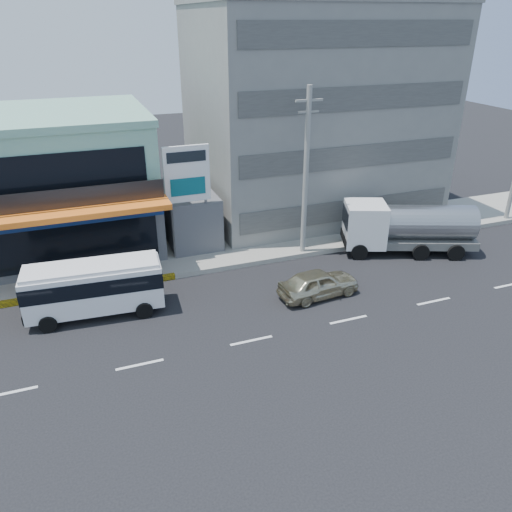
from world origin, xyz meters
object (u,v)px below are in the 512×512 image
Objects in this scene: concrete_building at (312,114)px; sedan at (319,283)px; tanker_truck at (405,227)px; minibus at (94,285)px; billboard at (187,180)px; shop_building at (49,186)px; utility_pole_near at (306,174)px; motorcycle_rider at (82,297)px; satellite_dish at (190,193)px.

concrete_building is 3.71× the size of sedan.
tanker_truck is (7.35, 3.09, 0.95)m from sedan.
minibus is (-16.32, -10.22, -5.39)m from concrete_building.
concrete_building is at bearing 28.92° from billboard.
shop_building reaches higher than minibus.
shop_building is 21.77m from tanker_truck.
shop_building is at bearing 154.94° from utility_pole_near.
motorcycle_rider is at bearing -170.31° from utility_pole_near.
concrete_building reaches higher than satellite_dish.
sedan is 8.03m from tanker_truck.
concrete_building reaches higher than shop_building.
tanker_truck reaches higher than motorcycle_rider.
minibus is (-12.32, -2.62, -3.54)m from utility_pole_near.
concrete_building is at bearing 3.35° from shop_building.
sedan is at bearing -11.15° from minibus.
billboard is 8.65m from motorcycle_rider.
satellite_dish is 2.31m from billboard.
tanker_truck is (12.51, -3.49, -3.24)m from billboard.
concrete_building is 14.87m from sedan.
satellite_dish reaches higher than sedan.
satellite_dish is 7.17m from utility_pole_near.
tanker_truck is at bearing -72.24° from sedan.
satellite_dish is at bearing 44.55° from minibus.
concrete_building reaches higher than sedan.
concrete_building is 6.35× the size of motorcycle_rider.
concrete_building is (18.00, 1.05, 3.00)m from shop_building.
concrete_building is 1.94× the size of tanker_truck.
utility_pole_near is at bearing 9.69° from motorcycle_rider.
shop_building is at bearing -176.65° from concrete_building.
shop_building is at bearing 159.79° from satellite_dish.
utility_pole_near is 2.32× the size of sedan.
satellite_dish reaches higher than minibus.
utility_pole_near reaches higher than shop_building.
billboard is at bearing -32.32° from shop_building.
shop_building is at bearing 157.62° from tanker_truck.
tanker_truck is (12.01, -5.29, -1.89)m from satellite_dish.
shop_building is at bearing 100.39° from minibus.
utility_pole_near reaches higher than motorcycle_rider.
sedan is (4.66, -8.39, -2.84)m from satellite_dish.
satellite_dish is 10.01m from sedan.
billboard is at bearing 31.82° from motorcycle_rider.
tanker_truck is (6.01, -1.69, -3.47)m from utility_pole_near.
concrete_building is at bearing 62.24° from utility_pole_near.
sedan is 1.71× the size of motorcycle_rider.
utility_pole_near is 13.08m from minibus.
shop_building is 1.80× the size of billboard.
minibus is 2.61× the size of motorcycle_rider.
minibus reaches higher than sedan.
minibus is at bearing -167.99° from utility_pole_near.
minibus is (1.68, -9.17, -2.39)m from shop_building.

